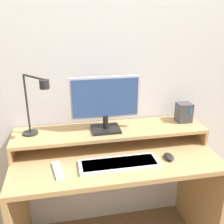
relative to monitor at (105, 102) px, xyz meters
The scene contains 9 objects.
wall_back 0.27m from the monitor, 79.63° to the left, with size 6.00×0.05×2.50m.
desk 0.54m from the monitor, 75.80° to the right, with size 1.27×0.59×0.75m.
monitor_shelf 0.22m from the monitor, 15.97° to the left, with size 1.27×0.29×0.11m.
monitor is the anchor object (origin of this frame).
desk_lamp 0.42m from the monitor, behind, with size 0.20×0.23×0.39m.
router_dock 0.58m from the monitor, ahead, with size 0.10×0.10×0.14m.
keyboard 0.39m from the monitor, 82.55° to the right, with size 0.47×0.16×0.02m.
mouse 0.52m from the monitor, 35.27° to the right, with size 0.06×0.09×0.03m.
remote_control 0.51m from the monitor, 141.69° to the right, with size 0.07×0.18×0.02m.
Camera 1 is at (-0.30, -1.12, 1.59)m, focal length 42.00 mm.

